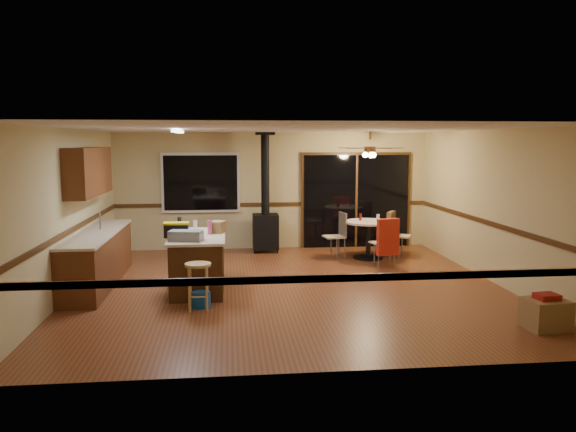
{
  "coord_description": "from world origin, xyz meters",
  "views": [
    {
      "loc": [
        -1.0,
        -9.04,
        2.39
      ],
      "look_at": [
        0.0,
        0.3,
        1.15
      ],
      "focal_mm": 35.0,
      "sensor_mm": 36.0,
      "label": 1
    }
  ],
  "objects": [
    {
      "name": "lower_cabinets",
      "position": [
        -3.2,
        0.5,
        0.43
      ],
      "size": [
        0.6,
        3.0,
        0.86
      ],
      "primitive_type": "cube",
      "color": "#572C16",
      "rests_on": "ground"
    },
    {
      "name": "wall_right",
      "position": [
        3.5,
        0.0,
        1.3
      ],
      "size": [
        0.0,
        7.0,
        7.0
      ],
      "primitive_type": "plane",
      "rotation": [
        1.57,
        0.0,
        -1.57
      ],
      "color": "tan",
      "rests_on": "ground"
    },
    {
      "name": "bottle_white",
      "position": [
        -1.56,
        0.37,
        0.99
      ],
      "size": [
        0.08,
        0.08,
        0.19
      ],
      "primitive_type": "cylinder",
      "rotation": [
        0.0,
        0.0,
        -0.3
      ],
      "color": "white",
      "rests_on": "kitchen_island"
    },
    {
      "name": "window",
      "position": [
        -1.6,
        3.45,
        1.5
      ],
      "size": [
        1.72,
        0.1,
        1.32
      ],
      "primitive_type": "cube",
      "color": "black",
      "rests_on": "ground"
    },
    {
      "name": "ceiling_fan",
      "position": [
        1.86,
        2.11,
        2.21
      ],
      "size": [
        0.24,
        0.24,
        0.55
      ],
      "color": "brown",
      "rests_on": "ceiling"
    },
    {
      "name": "countertop",
      "position": [
        -3.2,
        0.5,
        0.88
      ],
      "size": [
        0.64,
        3.04,
        0.04
      ],
      "primitive_type": "cube",
      "color": "beige",
      "rests_on": "lower_cabinets"
    },
    {
      "name": "chair_left",
      "position": [
        1.26,
        2.23,
        0.59
      ],
      "size": [
        0.47,
        0.46,
        0.51
      ],
      "color": "#BCAE8C",
      "rests_on": "ground"
    },
    {
      "name": "kitchen_island",
      "position": [
        -1.5,
        0.0,
        0.45
      ],
      "size": [
        0.88,
        1.68,
        0.9
      ],
      "color": "#402310",
      "rests_on": "ground"
    },
    {
      "name": "box_on_island",
      "position": [
        -1.18,
        0.22,
        1.0
      ],
      "size": [
        0.3,
        0.34,
        0.19
      ],
      "primitive_type": "cube",
      "rotation": [
        0.0,
        0.0,
        -0.36
      ],
      "color": "olive",
      "rests_on": "kitchen_island"
    },
    {
      "name": "wall_back",
      "position": [
        0.0,
        3.5,
        1.3
      ],
      "size": [
        7.0,
        0.0,
        7.0
      ],
      "primitive_type": "plane",
      "rotation": [
        1.57,
        0.0,
        0.0
      ],
      "color": "tan",
      "rests_on": "ground"
    },
    {
      "name": "chair_near",
      "position": [
        2.0,
        1.24,
        0.6
      ],
      "size": [
        0.52,
        0.55,
        0.7
      ],
      "color": "#BCAE8C",
      "rests_on": "ground"
    },
    {
      "name": "bottle_pink",
      "position": [
        -1.31,
        0.07,
        1.01
      ],
      "size": [
        0.08,
        0.08,
        0.22
      ],
      "primitive_type": "cylinder",
      "rotation": [
        0.0,
        0.0,
        -0.2
      ],
      "color": "#D84C8C",
      "rests_on": "kitchen_island"
    },
    {
      "name": "bottle_dark",
      "position": [
        -1.81,
        0.35,
        1.02
      ],
      "size": [
        0.09,
        0.09,
        0.25
      ],
      "primitive_type": "cylinder",
      "rotation": [
        0.0,
        0.0,
        0.38
      ],
      "color": "black",
      "rests_on": "kitchen_island"
    },
    {
      "name": "fluorescent_strip",
      "position": [
        -1.8,
        0.3,
        2.56
      ],
      "size": [
        0.1,
        1.2,
        0.04
      ],
      "primitive_type": "cube",
      "color": "white",
      "rests_on": "ceiling"
    },
    {
      "name": "bar_stool",
      "position": [
        -1.44,
        -1.14,
        0.34
      ],
      "size": [
        0.4,
        0.4,
        0.68
      ],
      "primitive_type": "cylinder",
      "rotation": [
        0.0,
        0.0,
        -0.08
      ],
      "color": "tan",
      "rests_on": "floor"
    },
    {
      "name": "box_under_window",
      "position": [
        -1.6,
        2.67,
        0.2
      ],
      "size": [
        0.57,
        0.48,
        0.41
      ],
      "primitive_type": "cube",
      "rotation": [
        0.0,
        0.0,
        0.15
      ],
      "color": "olive",
      "rests_on": "floor"
    },
    {
      "name": "chair_rail",
      "position": [
        0.0,
        0.0,
        1.0
      ],
      "size": [
        7.0,
        7.0,
        0.08
      ],
      "primitive_type": null,
      "color": "#412610",
      "rests_on": "ground"
    },
    {
      "name": "sliding_door",
      "position": [
        1.9,
        3.45,
        1.05
      ],
      "size": [
        2.52,
        0.1,
        2.1
      ],
      "primitive_type": "cube",
      "color": "black",
      "rests_on": "ground"
    },
    {
      "name": "toolbox_grey",
      "position": [
        -1.65,
        -0.5,
        0.98
      ],
      "size": [
        0.54,
        0.37,
        0.15
      ],
      "primitive_type": "cube",
      "rotation": [
        0.0,
        0.0,
        -0.2
      ],
      "color": "slate",
      "rests_on": "kitchen_island"
    },
    {
      "name": "glass_cream",
      "position": [
        2.04,
        2.06,
        0.85
      ],
      "size": [
        0.08,
        0.08,
        0.15
      ],
      "primitive_type": "cylinder",
      "rotation": [
        0.0,
        0.0,
        0.4
      ],
      "color": "beige",
      "rests_on": "dining_table"
    },
    {
      "name": "ceiling",
      "position": [
        0.0,
        0.0,
        2.6
      ],
      "size": [
        7.0,
        7.0,
        0.0
      ],
      "primitive_type": "plane",
      "rotation": [
        3.14,
        0.0,
        0.0
      ],
      "color": "silver",
      "rests_on": "ground"
    },
    {
      "name": "dining_table",
      "position": [
        1.86,
        2.11,
        0.53
      ],
      "size": [
        0.98,
        0.98,
        0.78
      ],
      "color": "black",
      "rests_on": "ground"
    },
    {
      "name": "floor",
      "position": [
        0.0,
        0.0,
        0.0
      ],
      "size": [
        7.0,
        7.0,
        0.0
      ],
      "primitive_type": "plane",
      "color": "brown",
      "rests_on": "ground"
    },
    {
      "name": "chair_right",
      "position": [
        2.4,
        2.25,
        0.6
      ],
      "size": [
        0.6,
        0.59,
        0.7
      ],
      "color": "#BCAE8C",
      "rests_on": "ground"
    },
    {
      "name": "wall_front",
      "position": [
        0.0,
        -3.5,
        1.3
      ],
      "size": [
        7.0,
        0.0,
        7.0
      ],
      "primitive_type": "plane",
      "rotation": [
        -1.57,
        0.0,
        0.0
      ],
      "color": "tan",
      "rests_on": "ground"
    },
    {
      "name": "box_small_red",
      "position": [
        3.04,
        -2.45,
        0.43
      ],
      "size": [
        0.3,
        0.26,
        0.07
      ],
      "primitive_type": "cube",
      "rotation": [
        0.0,
        0.0,
        0.1
      ],
      "color": "maroon",
      "rests_on": "box_corner_a"
    },
    {
      "name": "wood_stove",
      "position": [
        -0.2,
        3.05,
        0.73
      ],
      "size": [
        0.55,
        0.5,
        2.52
      ],
      "color": "black",
      "rests_on": "ground"
    },
    {
      "name": "blue_bucket",
      "position": [
        -1.41,
        -1.01,
        0.11
      ],
      "size": [
        0.33,
        0.33,
        0.23
      ],
      "primitive_type": "cylinder",
      "rotation": [
        0.0,
        0.0,
        -0.21
      ],
      "color": "#0B49A1",
      "rests_on": "floor"
    },
    {
      "name": "wall_left",
      "position": [
        -3.5,
        0.0,
        1.3
      ],
      "size": [
        0.0,
        7.0,
        7.0
      ],
      "primitive_type": "plane",
      "rotation": [
        1.57,
        0.0,
        1.57
      ],
      "color": "tan",
      "rests_on": "ground"
    },
    {
      "name": "box_corner_b",
      "position": [
        3.1,
        -2.41,
        0.17
      ],
      "size": [
        0.51,
        0.48,
        0.33
      ],
      "primitive_type": "cube",
      "rotation": [
        0.0,
        0.0,
        -0.37
      ],
      "color": "olive",
      "rests_on": "floor"
    },
    {
      "name": "toolbox_black",
      "position": [
        -1.82,
        -0.18,
        1.0
      ],
      "size": [
        0.37,
        0.2,
        0.21
      ],
      "primitive_type": "cube",
      "rotation": [
        0.0,
        0.0,
        -0.01
      ],
      "color": "black",
      "rests_on": "kitchen_island"
    },
    {
      "name": "toolbox_yellow_lid",
      "position": [
        -1.82,
        -0.18,
        1.12
      ],
      "size": [
        0.4,
        0.21,
        0.03
      ],
      "primitive_type": "cube",
      "rotation": [
        0.0,
        0.0,
        -0.01
      ],
      "color": "gold",
      "rests_on": "toolbox_black"
    },
    {
      "name": "upper_cabinets",
      "position": [
        -3.33,
        0.7,
        1.9
      ],
      "size": [
        0.35,
        2.0,
        0.8
      ],
      "primitive_type": "cube",
      "color": "#572C16",
      "rests_on": "ground"
    },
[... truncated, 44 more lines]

